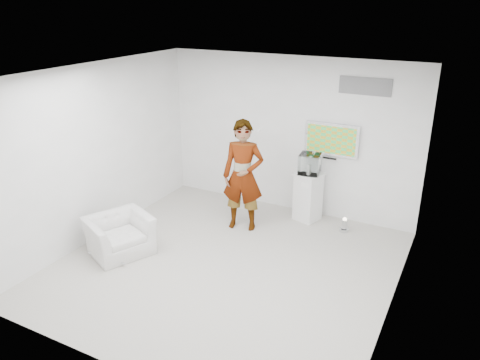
{
  "coord_description": "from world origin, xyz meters",
  "views": [
    {
      "loc": [
        3.14,
        -5.58,
        3.97
      ],
      "look_at": [
        -0.07,
        0.6,
        1.23
      ],
      "focal_mm": 35.0,
      "sensor_mm": 36.0,
      "label": 1
    }
  ],
  "objects_px": {
    "person": "(243,176)",
    "armchair": "(119,235)",
    "pedestal": "(308,196)",
    "tv": "(332,139)",
    "floor_uplight": "(344,225)"
  },
  "relations": [
    {
      "from": "pedestal",
      "to": "person",
      "type": "bearing_deg",
      "value": -137.67
    },
    {
      "from": "person",
      "to": "armchair",
      "type": "height_order",
      "value": "person"
    },
    {
      "from": "tv",
      "to": "armchair",
      "type": "height_order",
      "value": "tv"
    },
    {
      "from": "person",
      "to": "armchair",
      "type": "bearing_deg",
      "value": -143.06
    },
    {
      "from": "armchair",
      "to": "floor_uplight",
      "type": "distance_m",
      "value": 3.95
    },
    {
      "from": "pedestal",
      "to": "tv",
      "type": "bearing_deg",
      "value": 43.57
    },
    {
      "from": "person",
      "to": "pedestal",
      "type": "relative_size",
      "value": 2.16
    },
    {
      "from": "tv",
      "to": "armchair",
      "type": "bearing_deg",
      "value": -132.19
    },
    {
      "from": "floor_uplight",
      "to": "pedestal",
      "type": "bearing_deg",
      "value": 167.24
    },
    {
      "from": "person",
      "to": "pedestal",
      "type": "height_order",
      "value": "person"
    },
    {
      "from": "tv",
      "to": "person",
      "type": "distance_m",
      "value": 1.76
    },
    {
      "from": "floor_uplight",
      "to": "tv",
      "type": "bearing_deg",
      "value": 136.47
    },
    {
      "from": "tv",
      "to": "floor_uplight",
      "type": "relative_size",
      "value": 3.82
    },
    {
      "from": "tv",
      "to": "person",
      "type": "height_order",
      "value": "person"
    },
    {
      "from": "pedestal",
      "to": "armchair",
      "type": "bearing_deg",
      "value": -131.69
    }
  ]
}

